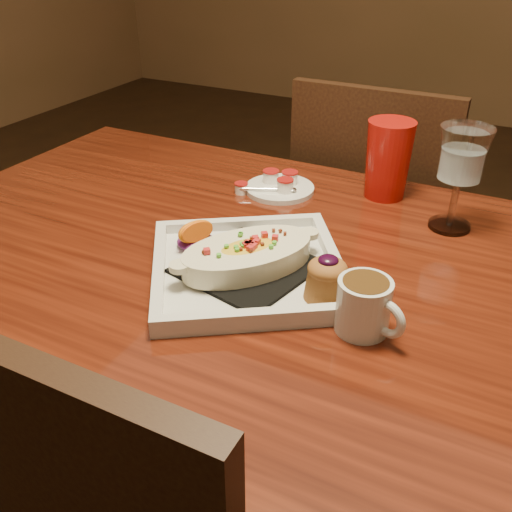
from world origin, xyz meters
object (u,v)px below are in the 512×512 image
at_px(table, 278,310).
at_px(plate, 254,263).
at_px(goblet, 462,160).
at_px(red_tumbler, 388,160).
at_px(chair_far, 373,233).
at_px(coffee_mug, 365,305).
at_px(saucer, 279,186).

xyz_separation_m(table, plate, (-0.02, -0.06, 0.12)).
relative_size(goblet, red_tumbler, 1.22).
distance_m(chair_far, goblet, 0.57).
bearing_deg(goblet, chair_far, 122.65).
relative_size(table, chair_far, 1.61).
xyz_separation_m(goblet, red_tumbler, (-0.15, 0.08, -0.06)).
distance_m(goblet, red_tumbler, 0.18).
xyz_separation_m(coffee_mug, saucer, (-0.31, 0.38, -0.03)).
bearing_deg(coffee_mug, goblet, 103.13).
bearing_deg(red_tumbler, plate, -103.76).
bearing_deg(saucer, chair_far, 70.57).
height_order(coffee_mug, saucer, coffee_mug).
relative_size(table, plate, 3.55).
xyz_separation_m(plate, coffee_mug, (0.20, -0.05, 0.02)).
bearing_deg(saucer, table, -65.18).
height_order(plate, goblet, goblet).
bearing_deg(saucer, red_tumbler, 20.92).
distance_m(saucer, red_tumbler, 0.23).
xyz_separation_m(table, red_tumbler, (0.08, 0.35, 0.18)).
relative_size(coffee_mug, saucer, 0.72).
bearing_deg(chair_far, goblet, 122.65).
bearing_deg(red_tumbler, coffee_mug, -77.46).
distance_m(goblet, saucer, 0.38).
height_order(table, plate, plate).
bearing_deg(plate, red_tumbler, 42.67).
height_order(table, saucer, saucer).
height_order(plate, saucer, plate).
height_order(chair_far, red_tumbler, chair_far).
bearing_deg(plate, chair_far, 54.83).
bearing_deg(table, red_tumbler, 77.08).
xyz_separation_m(chair_far, goblet, (0.23, -0.36, 0.38)).
relative_size(coffee_mug, goblet, 0.54).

